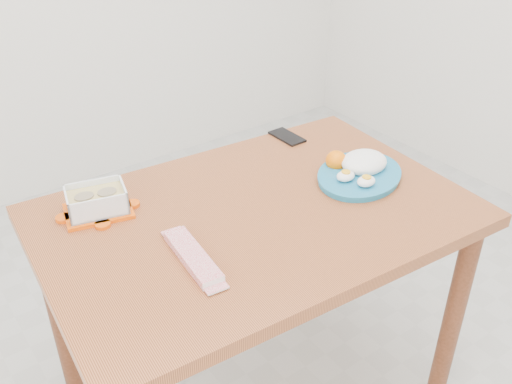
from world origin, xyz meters
TOP-DOWN VIEW (x-y plane):
  - ground at (0.00, 0.00)m, footprint 3.50×3.50m
  - dining_table at (-0.11, 0.02)m, footprint 1.22×0.86m
  - food_container at (-0.47, 0.26)m, footprint 0.20×0.17m
  - orange_fruit at (0.22, 0.05)m, footprint 0.06×0.06m
  - rice_plate at (0.25, -0.02)m, footprint 0.38×0.38m
  - candy_bar at (-0.37, -0.07)m, footprint 0.08×0.24m
  - smartphone at (0.24, 0.32)m, footprint 0.07×0.13m

SIDE VIEW (x-z plane):
  - ground at x=0.00m, z-range 0.00..0.00m
  - dining_table at x=-0.11m, z-range 0.27..1.02m
  - smartphone at x=0.24m, z-range 0.75..0.76m
  - candy_bar at x=-0.37m, z-range 0.75..0.77m
  - rice_plate at x=0.25m, z-range 0.74..0.82m
  - orange_fruit at x=0.22m, z-range 0.75..0.81m
  - food_container at x=-0.47m, z-range 0.75..0.82m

